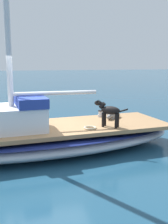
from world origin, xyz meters
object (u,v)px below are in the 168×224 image
(sailboat_main, at_px, (48,139))
(dog_black, at_px, (109,111))
(deck_winch, at_px, (100,114))
(dog_grey, at_px, (113,115))
(coiled_rope, at_px, (90,128))

(sailboat_main, relative_size, dog_black, 9.78)
(sailboat_main, relative_size, deck_winch, 35.40)
(dog_grey, height_order, coiled_rope, dog_grey)
(dog_black, distance_m, deck_winch, 1.34)
(sailboat_main, distance_m, dog_grey, 2.20)
(coiled_rope, bearing_deg, dog_grey, -43.90)
(dog_grey, relative_size, dog_black, 1.00)
(sailboat_main, relative_size, dog_grey, 9.76)
(sailboat_main, xyz_separation_m, coiled_rope, (-0.47, -1.04, 0.35))
(sailboat_main, relative_size, coiled_rope, 22.95)
(deck_winch, bearing_deg, dog_black, 172.09)
(deck_winch, bearing_deg, sailboat_main, 116.71)
(sailboat_main, height_order, coiled_rope, coiled_rope)
(sailboat_main, bearing_deg, coiled_rope, -114.36)
(sailboat_main, xyz_separation_m, dog_black, (-0.41, -1.57, 0.75))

